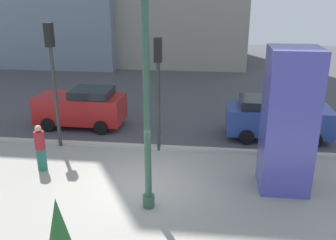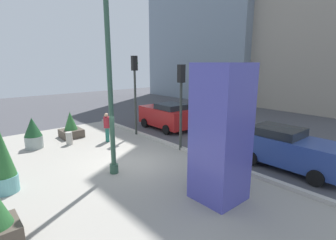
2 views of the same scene
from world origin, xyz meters
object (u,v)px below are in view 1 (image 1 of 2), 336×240
object	(u,v)px
traffic_light_corner	(52,67)
car_intersection	(276,118)
traffic_light_far_side	(158,77)
lamp_post	(146,85)
car_passing_lane	(82,107)
art_pillar_blue	(288,121)
pedestrian_on_sidewalk	(40,146)

from	to	relation	value
traffic_light_corner	car_intersection	world-z (taller)	traffic_light_corner
traffic_light_corner	traffic_light_far_side	distance (m)	4.17
lamp_post	traffic_light_corner	xyz separation A→B (m)	(-4.45, 4.11, -0.44)
traffic_light_corner	car_passing_lane	bearing A→B (deg)	86.86
traffic_light_far_side	car_passing_lane	distance (m)	5.12
car_intersection	art_pillar_blue	bearing A→B (deg)	-95.32
art_pillar_blue	car_intersection	world-z (taller)	art_pillar_blue
car_intersection	traffic_light_far_side	bearing A→B (deg)	-157.74
pedestrian_on_sidewalk	traffic_light_far_side	bearing A→B (deg)	29.97
pedestrian_on_sidewalk	car_intersection	bearing A→B (deg)	25.83
traffic_light_corner	traffic_light_far_side	bearing A→B (deg)	0.90
lamp_post	car_passing_lane	distance (m)	8.35
lamp_post	pedestrian_on_sidewalk	size ratio (longest dim) A/B	4.47
art_pillar_blue	traffic_light_far_side	world-z (taller)	art_pillar_blue
traffic_light_corner	pedestrian_on_sidewalk	size ratio (longest dim) A/B	2.89
car_intersection	car_passing_lane	bearing A→B (deg)	177.59
lamp_post	traffic_light_corner	world-z (taller)	lamp_post
art_pillar_blue	traffic_light_corner	size ratio (longest dim) A/B	0.92
lamp_post	car_passing_lane	bearing A→B (deg)	123.38
lamp_post	pedestrian_on_sidewalk	distance (m)	5.43
car_passing_lane	pedestrian_on_sidewalk	xyz separation A→B (m)	(0.09, -4.64, 0.03)
lamp_post	car_intersection	distance (m)	8.22
car_passing_lane	car_intersection	xyz separation A→B (m)	(8.91, -0.37, -0.04)
traffic_light_corner	traffic_light_far_side	xyz separation A→B (m)	(4.16, 0.07, -0.31)
traffic_light_far_side	pedestrian_on_sidewalk	distance (m)	4.99
lamp_post	art_pillar_blue	world-z (taller)	lamp_post
art_pillar_blue	pedestrian_on_sidewalk	bearing A→B (deg)	178.83
art_pillar_blue	pedestrian_on_sidewalk	xyz separation A→B (m)	(-8.41, 0.17, -1.34)
lamp_post	art_pillar_blue	xyz separation A→B (m)	(4.18, 1.74, -1.49)
lamp_post	car_intersection	world-z (taller)	lamp_post
lamp_post	traffic_light_far_side	xyz separation A→B (m)	(-0.30, 4.18, -0.75)
traffic_light_corner	car_passing_lane	size ratio (longest dim) A/B	1.22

